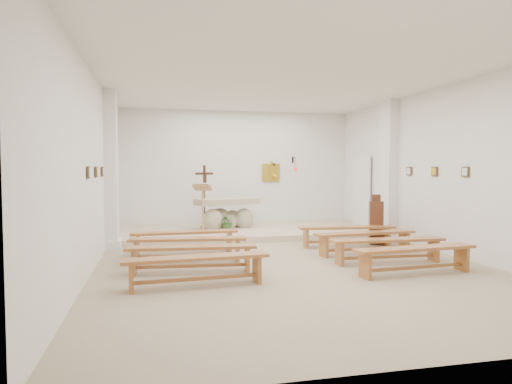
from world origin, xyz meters
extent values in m
cube|color=tan|center=(0.00, 0.00, 0.00)|extent=(7.00, 10.00, 0.00)
cube|color=white|center=(-3.49, 0.00, 1.75)|extent=(0.02, 10.00, 3.50)
cube|color=white|center=(3.49, 0.00, 1.75)|extent=(0.02, 10.00, 3.50)
cube|color=white|center=(0.00, 4.99, 1.75)|extent=(7.00, 0.02, 3.50)
cube|color=silver|center=(0.00, 0.00, 3.49)|extent=(7.00, 10.00, 0.02)
cube|color=beige|center=(0.00, 3.50, 0.07)|extent=(6.98, 3.00, 0.15)
cube|color=white|center=(-3.37, 2.00, 1.75)|extent=(0.26, 0.55, 3.50)
cube|color=white|center=(3.37, 2.00, 1.75)|extent=(0.26, 0.55, 3.50)
cube|color=gold|center=(1.05, 4.96, 1.65)|extent=(0.55, 0.04, 0.55)
cube|color=black|center=(1.75, 4.97, 2.05)|extent=(0.04, 0.02, 0.20)
cylinder|color=black|center=(1.75, 4.82, 2.12)|extent=(0.02, 0.30, 0.02)
cylinder|color=black|center=(1.75, 4.67, 1.95)|extent=(0.01, 0.01, 0.34)
sphere|color=red|center=(1.75, 4.67, 1.76)|extent=(0.11, 0.11, 0.11)
cube|color=#47321F|center=(-3.47, -0.80, 1.72)|extent=(0.03, 0.20, 0.20)
cube|color=#47321F|center=(-3.47, 0.20, 1.72)|extent=(0.03, 0.20, 0.20)
cube|color=#47321F|center=(-3.47, 1.20, 1.72)|extent=(0.03, 0.20, 0.20)
cube|color=#47321F|center=(3.47, -0.80, 1.72)|extent=(0.03, 0.20, 0.20)
cube|color=#47321F|center=(3.47, 0.20, 1.72)|extent=(0.03, 0.20, 0.20)
cube|color=#47321F|center=(3.47, 1.20, 1.72)|extent=(0.03, 0.20, 0.20)
cube|color=silver|center=(-3.43, 2.70, 0.27)|extent=(0.10, 0.85, 0.52)
cube|color=silver|center=(3.43, 2.70, 0.27)|extent=(0.10, 0.85, 0.52)
ellipsoid|color=#C1B093|center=(-0.94, 3.45, 0.39)|extent=(0.56, 0.48, 0.64)
ellipsoid|color=#C1B093|center=(-0.02, 3.80, 0.37)|extent=(0.52, 0.44, 0.60)
ellipsoid|color=#C1B093|center=(-0.69, 3.86, 0.40)|extent=(0.60, 0.51, 0.56)
ellipsoid|color=#C1B093|center=(-0.32, 3.96, 0.36)|extent=(0.49, 0.41, 0.52)
ellipsoid|color=#C1B093|center=(-0.44, 3.72, 0.32)|extent=(0.41, 0.35, 0.49)
cube|color=#C1B093|center=(-0.50, 3.75, 0.88)|extent=(1.85, 1.21, 0.17)
cube|color=tan|center=(-1.25, 2.93, 0.17)|extent=(0.49, 0.49, 0.04)
cylinder|color=tan|center=(-1.25, 2.93, 0.70)|extent=(0.05, 0.05, 1.10)
cube|color=tan|center=(-1.26, 2.91, 1.30)|extent=(0.55, 0.47, 0.18)
cube|color=silver|center=(-1.27, 2.87, 1.36)|extent=(0.46, 0.39, 0.14)
cylinder|color=#341910|center=(-1.09, 3.99, 0.16)|extent=(0.23, 0.23, 0.03)
cylinder|color=#341910|center=(-1.09, 3.99, 0.67)|extent=(0.03, 0.03, 1.04)
cube|color=#341910|center=(-1.09, 3.99, 1.52)|extent=(0.08, 0.06, 0.71)
cube|color=#341910|center=(-1.09, 3.99, 1.64)|extent=(0.51, 0.20, 0.07)
cube|color=#341910|center=(-1.08, 3.97, 1.49)|extent=(0.10, 0.06, 0.30)
imported|color=#2C5823|center=(-0.56, 3.25, 0.38)|extent=(0.51, 0.47, 0.47)
cube|color=#552B18|center=(2.65, 1.24, 0.51)|extent=(0.40, 0.40, 1.01)
cube|color=#552B18|center=(2.65, 1.24, 1.09)|extent=(0.21, 0.11, 0.17)
cube|color=#AC6D32|center=(-1.83, 1.04, 0.44)|extent=(2.22, 0.41, 0.05)
cube|color=#AC6D32|center=(-2.79, 1.02, 0.21)|extent=(0.07, 0.32, 0.42)
cube|color=#AC6D32|center=(-0.88, 1.07, 0.21)|extent=(0.07, 0.32, 0.42)
cube|color=#AC6D32|center=(-1.83, 1.04, 0.12)|extent=(1.86, 0.11, 0.05)
cube|color=#AC6D32|center=(1.83, 1.04, 0.44)|extent=(2.23, 0.57, 0.05)
cube|color=#AC6D32|center=(0.88, 1.14, 0.21)|extent=(0.09, 0.33, 0.42)
cube|color=#AC6D32|center=(2.78, 0.95, 0.21)|extent=(0.09, 0.33, 0.42)
cube|color=#AC6D32|center=(1.83, 1.04, 0.12)|extent=(1.85, 0.25, 0.05)
cube|color=#AC6D32|center=(-1.83, 0.12, 0.44)|extent=(2.23, 0.61, 0.05)
cube|color=#AC6D32|center=(-2.78, 0.23, 0.21)|extent=(0.10, 0.33, 0.42)
cube|color=#AC6D32|center=(-0.88, 0.00, 0.21)|extent=(0.10, 0.33, 0.42)
cube|color=#AC6D32|center=(-1.83, 0.12, 0.12)|extent=(1.85, 0.28, 0.05)
cube|color=#AC6D32|center=(1.83, 0.12, 0.44)|extent=(2.23, 0.56, 0.05)
cube|color=#AC6D32|center=(0.88, 0.02, 0.21)|extent=(0.09, 0.33, 0.42)
cube|color=#AC6D32|center=(2.78, 0.21, 0.21)|extent=(0.09, 0.33, 0.42)
cube|color=#AC6D32|center=(1.83, 0.12, 0.12)|extent=(1.85, 0.24, 0.05)
cube|color=#AC6D32|center=(-1.83, -0.81, 0.44)|extent=(2.23, 0.53, 0.05)
cube|color=#AC6D32|center=(-2.78, -0.73, 0.21)|extent=(0.09, 0.33, 0.42)
cube|color=#AC6D32|center=(-0.88, -0.89, 0.21)|extent=(0.09, 0.33, 0.42)
cube|color=#AC6D32|center=(-1.83, -0.81, 0.12)|extent=(1.86, 0.21, 0.05)
cube|color=#AC6D32|center=(1.83, -0.81, 0.44)|extent=(2.22, 0.41, 0.05)
cube|color=#AC6D32|center=(0.88, -0.79, 0.21)|extent=(0.07, 0.32, 0.42)
cube|color=#AC6D32|center=(2.79, -0.84, 0.21)|extent=(0.07, 0.32, 0.42)
cube|color=#AC6D32|center=(1.83, -0.81, 0.12)|extent=(1.86, 0.11, 0.05)
cube|color=#AC6D32|center=(-1.83, -1.74, 0.44)|extent=(2.23, 0.53, 0.05)
cube|color=#AC6D32|center=(-2.78, -1.82, 0.21)|extent=(0.09, 0.33, 0.42)
cube|color=#AC6D32|center=(-0.88, -1.67, 0.21)|extent=(0.09, 0.33, 0.42)
cube|color=#AC6D32|center=(-1.83, -1.74, 0.12)|extent=(1.86, 0.21, 0.05)
cube|color=#AC6D32|center=(1.83, -1.74, 0.44)|extent=(2.23, 0.54, 0.05)
cube|color=#AC6D32|center=(0.88, -1.83, 0.21)|extent=(0.09, 0.33, 0.42)
cube|color=#AC6D32|center=(2.78, -1.66, 0.21)|extent=(0.09, 0.33, 0.42)
cube|color=#AC6D32|center=(1.83, -1.74, 0.12)|extent=(1.86, 0.22, 0.05)
camera|label=1|loc=(-2.43, -8.57, 1.79)|focal=32.00mm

